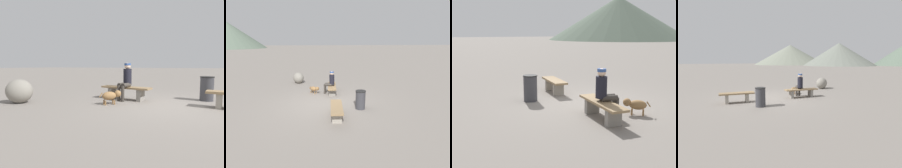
# 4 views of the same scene
# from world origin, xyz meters

# --- Properties ---
(ground) EXTENTS (210.00, 210.00, 0.06)m
(ground) POSITION_xyz_m (0.00, 0.00, -0.03)
(ground) COLOR gray
(bench_left) EXTENTS (1.60, 0.58, 0.48)m
(bench_left) POSITION_xyz_m (-1.66, -0.33, 0.33)
(bench_left) COLOR gray
(bench_left) RESTS_ON ground
(bench_right) EXTENTS (1.80, 0.58, 0.45)m
(bench_right) POSITION_xyz_m (1.64, -0.44, 0.31)
(bench_right) COLOR gray
(bench_right) RESTS_ON ground
(seated_person) EXTENTS (0.37, 0.60, 1.27)m
(seated_person) POSITION_xyz_m (1.60, -0.34, 0.72)
(seated_person) COLOR black
(seated_person) RESTS_ON ground
(dog) EXTENTS (0.53, 0.57, 0.43)m
(dog) POSITION_xyz_m (1.69, 0.55, 0.28)
(dog) COLOR olive
(dog) RESTS_ON ground
(trash_bin) EXTENTS (0.45, 0.45, 0.82)m
(trash_bin) POSITION_xyz_m (-0.86, -1.48, 0.41)
(trash_bin) COLOR #38383D
(trash_bin) RESTS_ON ground
(distant_peak_1) EXTENTS (36.74, 36.74, 11.15)m
(distant_peak_1) POSITION_xyz_m (-54.25, 40.48, 5.57)
(distant_peak_1) COLOR #566656
(distant_peak_1) RESTS_ON ground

